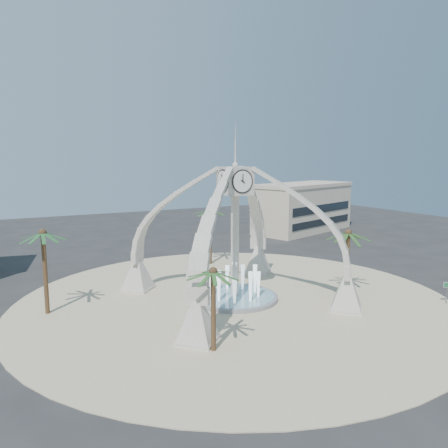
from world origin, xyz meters
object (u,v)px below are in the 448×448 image
palm_north (210,211)px  street_sign (448,288)px  palm_east (348,234)px  fountain (235,297)px  clock_tower (235,231)px  palm_south (213,273)px  palm_west (43,234)px

palm_north → street_sign: (12.13, -23.53, -5.12)m
palm_east → palm_north: (-6.45, 16.79, 0.75)m
fountain → palm_east: size_ratio=1.18×
clock_tower → palm_south: (-6.68, -8.84, -0.98)m
street_sign → palm_west: bearing=177.3°
palm_east → palm_north: 18.00m
palm_west → palm_north: (19.93, 9.16, -0.20)m
palm_west → street_sign: size_ratio=3.58×
clock_tower → palm_west: 16.39m
palm_north → fountain: bearing=-107.0°
palm_west → fountain: bearing=-14.9°
palm_north → street_sign: palm_north is taller
palm_west → palm_east: bearing=-16.1°
palm_south → palm_west: bearing=125.0°
palm_east → palm_west: size_ratio=0.88×
clock_tower → fountain: (0.00, 0.00, -6.20)m
fountain → palm_east: 12.43m
palm_north → palm_south: size_ratio=1.20×
palm_north → street_sign: size_ratio=3.50×
clock_tower → palm_east: clock_tower is taller
fountain → palm_north: palm_north is taller
clock_tower → palm_north: clock_tower is taller
clock_tower → palm_west: bearing=165.1°
palm_north → palm_south: 24.72m
palm_east → palm_south: (-17.23, -5.43, -0.40)m
palm_east → palm_west: (-26.38, 7.63, 0.94)m
clock_tower → palm_east: bearing=-17.9°
palm_west → street_sign: palm_west is taller
palm_west → palm_south: (9.15, -13.05, -1.34)m
palm_north → clock_tower: bearing=-107.0°
palm_east → palm_south: 18.07m
fountain → clock_tower: bearing=-90.0°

